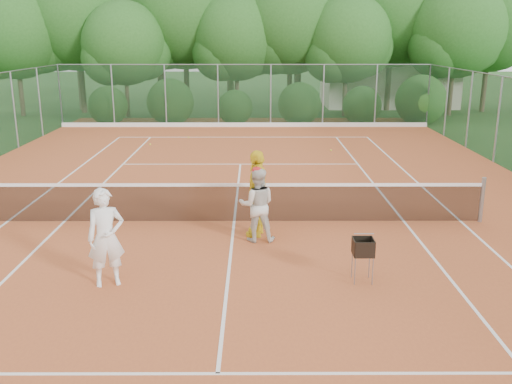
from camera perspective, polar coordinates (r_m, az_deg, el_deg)
ground at (r=13.78m, az=-2.20°, el=-3.09°), size 120.00×120.00×0.00m
clay_court at (r=13.78m, az=-2.20°, el=-3.05°), size 18.00×36.00×0.02m
club_building at (r=38.13m, az=12.96°, el=10.69°), size 8.00×5.00×3.00m
tennis_net at (r=13.62m, az=-2.22°, el=-0.97°), size 11.97×0.10×1.10m
player_white at (r=10.45m, az=-14.77°, el=-4.43°), size 0.76×0.62×1.78m
player_center_grp at (r=12.30m, az=0.10°, el=-1.27°), size 0.80×0.62×1.65m
player_yellow at (r=12.62m, az=0.16°, el=-0.12°), size 0.69×1.21×1.94m
ball_hopper at (r=10.50m, az=10.67°, el=-5.52°), size 0.36×0.36×0.82m
stray_ball_a at (r=23.87m, az=-10.54°, el=4.72°), size 0.07×0.07×0.07m
stray_ball_b at (r=25.26m, az=-6.76°, el=5.45°), size 0.07×0.07×0.07m
stray_ball_c at (r=22.40m, az=7.51°, el=4.16°), size 0.07×0.07×0.07m
court_markings at (r=13.77m, az=-2.20°, el=-3.00°), size 11.03×23.83×0.01m
fence_back at (r=28.21m, az=-1.17°, el=9.59°), size 18.07×0.07×3.00m
tropical_treeline at (r=33.31m, az=1.52°, el=16.67°), size 32.10×8.49×15.03m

